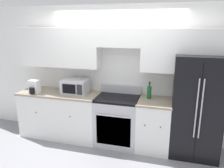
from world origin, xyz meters
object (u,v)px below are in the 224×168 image
oven_range (117,120)px  microwave (75,86)px  refrigerator (196,106)px  bottle (149,92)px

oven_range → microwave: microwave is taller
refrigerator → microwave: refrigerator is taller
oven_range → refrigerator: size_ratio=0.62×
microwave → bottle: 1.43m
refrigerator → bottle: 0.83m
refrigerator → bottle: size_ratio=5.76×
oven_range → refrigerator: (1.38, 0.07, 0.41)m
microwave → bottle: (1.43, 0.06, -0.02)m
oven_range → bottle: (0.57, 0.10, 0.58)m
oven_range → microwave: 1.05m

